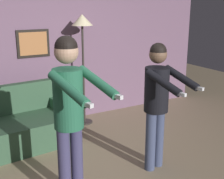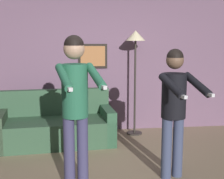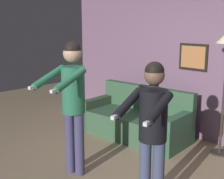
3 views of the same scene
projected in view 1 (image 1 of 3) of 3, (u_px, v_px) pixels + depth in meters
The scene contains 5 objects.
back_wall_assembly at pixel (45, 50), 5.27m from camera, with size 6.40×0.09×2.60m.
couch at pixel (6, 131), 4.52m from camera, with size 1.96×1.01×0.87m.
torchiere_lamp at pixel (82, 32), 5.14m from camera, with size 0.35×0.35×1.89m.
person_standing_left at pixel (70, 106), 3.08m from camera, with size 0.54×0.76×1.78m.
person_standing_right at pixel (158, 96), 3.80m from camera, with size 0.53×0.71×1.62m.
Camera 1 is at (-1.64, -2.88, 2.08)m, focal length 50.00 mm.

